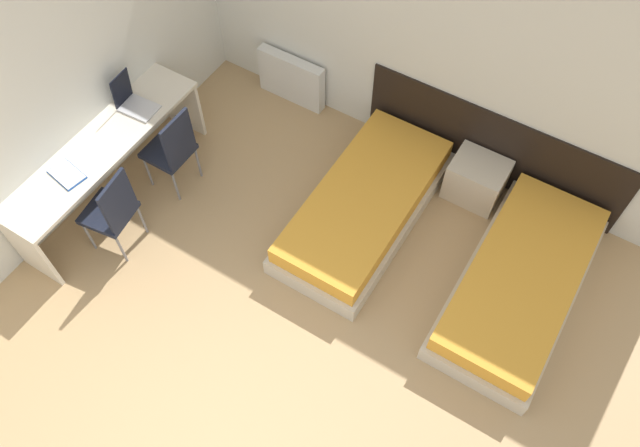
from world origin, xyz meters
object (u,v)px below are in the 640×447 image
Objects in this scene: chair_near_laptop at (172,148)px; chair_near_notebook at (112,210)px; nightstand at (476,180)px; bed_near_window at (365,206)px; bed_near_door at (520,282)px; laptop at (133,101)px.

chair_near_laptop and chair_near_notebook have the same top height.
chair_near_notebook reaches higher than nightstand.
bed_near_window is 2.27m from chair_near_notebook.
chair_near_notebook is at bearing -138.58° from nightstand.
chair_near_notebook is (-3.28, -1.41, 0.36)m from bed_near_door.
chair_near_laptop reaches higher than bed_near_door.
bed_near_door is 5.70× the size of laptop.
chair_near_laptop is at bearing -14.88° from laptop.
laptop is at bearing -167.15° from bed_near_window.
nightstand is at bearing 133.96° from bed_near_door.
nightstand is 3.36m from chair_near_notebook.
bed_near_window is 2.35m from laptop.
chair_near_laptop is (-3.28, -0.60, 0.36)m from bed_near_door.
bed_near_window is 2.08× the size of chair_near_laptop.
bed_near_door is 3.91× the size of nightstand.
bed_near_door is at bearing 0.00° from bed_near_window.
bed_near_window is at bearing -133.96° from nightstand.
chair_near_notebook reaches higher than bed_near_door.
nightstand is at bearing 20.08° from laptop.
chair_near_laptop is 0.82m from chair_near_notebook.
laptop reaches higher than bed_near_window.
bed_near_door is 3.84m from laptop.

